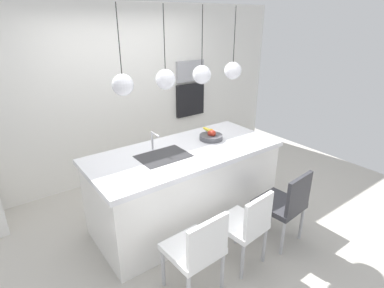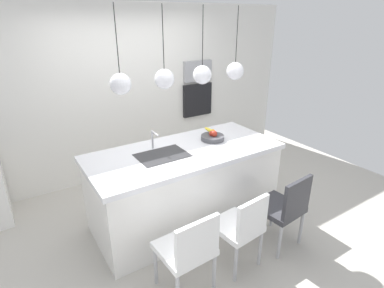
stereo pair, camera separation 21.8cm
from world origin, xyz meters
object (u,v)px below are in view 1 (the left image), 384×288
(fruit_bowl, at_px, (211,136))
(chair_near, at_px, (197,249))
(oven, at_px, (190,100))
(microwave, at_px, (190,71))
(chair_middle, at_px, (246,224))
(chair_far, at_px, (285,203))

(fruit_bowl, xyz_separation_m, chair_near, (-1.02, -1.05, -0.50))
(oven, bearing_deg, microwave, 0.00)
(chair_near, xyz_separation_m, chair_middle, (0.61, 0.00, -0.01))
(oven, relative_size, chair_near, 0.65)
(chair_middle, bearing_deg, chair_near, -179.79)
(microwave, xyz_separation_m, chair_far, (-0.58, -2.56, -1.05))
(microwave, distance_m, chair_far, 2.82)
(chair_middle, distance_m, chair_far, 0.60)
(microwave, distance_m, chair_near, 3.29)
(microwave, relative_size, oven, 0.96)
(oven, height_order, chair_near, oven)
(chair_near, bearing_deg, microwave, 54.98)
(fruit_bowl, bearing_deg, microwave, 62.90)
(oven, distance_m, chair_near, 3.17)
(chair_near, distance_m, chair_middle, 0.61)
(fruit_bowl, distance_m, chair_near, 1.55)
(fruit_bowl, relative_size, chair_far, 0.33)
(fruit_bowl, height_order, microwave, microwave)
(chair_middle, xyz_separation_m, chair_far, (0.60, -0.01, 0.01))
(chair_middle, bearing_deg, oven, 65.14)
(microwave, bearing_deg, oven, 0.00)
(oven, bearing_deg, chair_near, -125.02)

